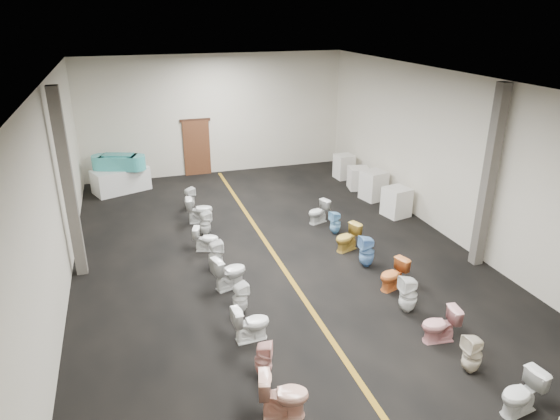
{
  "coord_description": "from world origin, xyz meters",
  "views": [
    {
      "loc": [
        -3.41,
        -10.71,
        6.01
      ],
      "look_at": [
        0.33,
        1.0,
        1.02
      ],
      "focal_mm": 32.0,
      "sensor_mm": 36.0,
      "label": 1
    }
  ],
  "objects_px": {
    "toilet_left_8": "(206,239)",
    "toilet_right_7": "(347,238)",
    "toilet_left_2": "(284,395)",
    "toilet_right_6": "(367,252)",
    "toilet_right_5": "(393,275)",
    "toilet_right_8": "(335,223)",
    "toilet_left_5": "(240,298)",
    "toilet_right_2": "(472,354)",
    "toilet_left_7": "(216,256)",
    "toilet_left_9": "(205,223)",
    "toilet_left_3": "(263,360)",
    "display_table": "(121,180)",
    "bathtub": "(119,162)",
    "toilet_left_4": "(251,323)",
    "toilet_right_9": "(318,212)",
    "appliance_crate_d": "(344,166)",
    "appliance_crate_a": "(396,202)",
    "toilet_right_4": "(408,295)",
    "toilet_left_10": "(199,210)",
    "appliance_crate_b": "(374,185)",
    "toilet_left_6": "(229,272)",
    "appliance_crate_c": "(359,178)",
    "toilet_left_11": "(189,198)",
    "toilet_right_1": "(522,394)",
    "toilet_right_3": "(440,325)"
  },
  "relations": [
    {
      "from": "bathtub",
      "to": "toilet_left_10",
      "type": "height_order",
      "value": "bathtub"
    },
    {
      "from": "display_table",
      "to": "bathtub",
      "type": "relative_size",
      "value": 1.03
    },
    {
      "from": "toilet_left_8",
      "to": "toilet_right_7",
      "type": "distance_m",
      "value": 3.75
    },
    {
      "from": "toilet_right_5",
      "to": "toilet_right_7",
      "type": "distance_m",
      "value": 2.13
    },
    {
      "from": "bathtub",
      "to": "toilet_left_3",
      "type": "relative_size",
      "value": 2.62
    },
    {
      "from": "toilet_left_5",
      "to": "toilet_right_8",
      "type": "bearing_deg",
      "value": -64.34
    },
    {
      "from": "toilet_left_9",
      "to": "toilet_left_3",
      "type": "bearing_deg",
      "value": 160.67
    },
    {
      "from": "toilet_left_3",
      "to": "toilet_left_6",
      "type": "xyz_separation_m",
      "value": [
        0.08,
        3.12,
        0.06
      ]
    },
    {
      "from": "appliance_crate_c",
      "to": "toilet_right_1",
      "type": "xyz_separation_m",
      "value": [
        -2.29,
        -10.51,
        -0.02
      ]
    },
    {
      "from": "toilet_left_6",
      "to": "toilet_left_10",
      "type": "bearing_deg",
      "value": -16.48
    },
    {
      "from": "toilet_left_5",
      "to": "display_table",
      "type": "bearing_deg",
      "value": -1.18
    },
    {
      "from": "toilet_left_6",
      "to": "toilet_right_5",
      "type": "bearing_deg",
      "value": -125.61
    },
    {
      "from": "toilet_left_4",
      "to": "toilet_right_9",
      "type": "relative_size",
      "value": 1.07
    },
    {
      "from": "toilet_left_11",
      "to": "toilet_left_9",
      "type": "bearing_deg",
      "value": 162.14
    },
    {
      "from": "toilet_right_3",
      "to": "toilet_right_8",
      "type": "xyz_separation_m",
      "value": [
        0.09,
        5.2,
        -0.02
      ]
    },
    {
      "from": "toilet_right_5",
      "to": "toilet_right_4",
      "type": "bearing_deg",
      "value": -28.43
    },
    {
      "from": "toilet_right_5",
      "to": "toilet_left_10",
      "type": "bearing_deg",
      "value": -163.06
    },
    {
      "from": "bathtub",
      "to": "appliance_crate_a",
      "type": "relative_size",
      "value": 1.99
    },
    {
      "from": "display_table",
      "to": "toilet_right_8",
      "type": "relative_size",
      "value": 2.72
    },
    {
      "from": "toilet_right_6",
      "to": "toilet_left_8",
      "type": "bearing_deg",
      "value": -117.96
    },
    {
      "from": "toilet_right_2",
      "to": "toilet_right_3",
      "type": "relative_size",
      "value": 1.03
    },
    {
      "from": "toilet_right_1",
      "to": "toilet_right_3",
      "type": "xyz_separation_m",
      "value": [
        -0.14,
        1.99,
        -0.01
      ]
    },
    {
      "from": "appliance_crate_b",
      "to": "appliance_crate_c",
      "type": "xyz_separation_m",
      "value": [
        0.0,
        1.13,
        -0.1
      ]
    },
    {
      "from": "toilet_left_11",
      "to": "toilet_right_9",
      "type": "xyz_separation_m",
      "value": [
        3.53,
        -2.29,
        -0.01
      ]
    },
    {
      "from": "appliance_crate_c",
      "to": "toilet_left_6",
      "type": "relative_size",
      "value": 0.96
    },
    {
      "from": "toilet_left_11",
      "to": "toilet_right_8",
      "type": "bearing_deg",
      "value": -152.26
    },
    {
      "from": "toilet_left_10",
      "to": "toilet_right_2",
      "type": "distance_m",
      "value": 8.87
    },
    {
      "from": "appliance_crate_b",
      "to": "toilet_right_6",
      "type": "height_order",
      "value": "appliance_crate_b"
    },
    {
      "from": "toilet_right_2",
      "to": "toilet_left_4",
      "type": "bearing_deg",
      "value": -122.82
    },
    {
      "from": "toilet_left_2",
      "to": "appliance_crate_b",
      "type": "bearing_deg",
      "value": -20.49
    },
    {
      "from": "toilet_left_10",
      "to": "toilet_right_6",
      "type": "bearing_deg",
      "value": -133.76
    },
    {
      "from": "toilet_right_5",
      "to": "toilet_right_8",
      "type": "bearing_deg",
      "value": 163.09
    },
    {
      "from": "toilet_left_2",
      "to": "toilet_right_7",
      "type": "distance_m",
      "value": 6.09
    },
    {
      "from": "bathtub",
      "to": "toilet_left_9",
      "type": "relative_size",
      "value": 2.54
    },
    {
      "from": "toilet_left_10",
      "to": "appliance_crate_a",
      "type": "bearing_deg",
      "value": -97.39
    },
    {
      "from": "bathtub",
      "to": "toilet_left_7",
      "type": "distance_m",
      "value": 7.01
    },
    {
      "from": "toilet_right_4",
      "to": "appliance_crate_a",
      "type": "bearing_deg",
      "value": 155.72
    },
    {
      "from": "appliance_crate_c",
      "to": "toilet_left_3",
      "type": "distance_m",
      "value": 10.32
    },
    {
      "from": "toilet_left_11",
      "to": "appliance_crate_c",
      "type": "bearing_deg",
      "value": -110.2
    },
    {
      "from": "toilet_left_5",
      "to": "toilet_right_2",
      "type": "height_order",
      "value": "toilet_right_2"
    },
    {
      "from": "appliance_crate_d",
      "to": "appliance_crate_a",
      "type": "bearing_deg",
      "value": -90.0
    },
    {
      "from": "toilet_left_11",
      "to": "display_table",
      "type": "bearing_deg",
      "value": 18.54
    },
    {
      "from": "appliance_crate_a",
      "to": "toilet_left_10",
      "type": "distance_m",
      "value": 6.05
    },
    {
      "from": "toilet_left_8",
      "to": "toilet_left_7",
      "type": "bearing_deg",
      "value": -159.5
    },
    {
      "from": "toilet_left_8",
      "to": "toilet_right_3",
      "type": "bearing_deg",
      "value": -127.41
    },
    {
      "from": "appliance_crate_c",
      "to": "toilet_left_10",
      "type": "distance_m",
      "value": 6.04
    },
    {
      "from": "toilet_right_5",
      "to": "toilet_right_6",
      "type": "height_order",
      "value": "toilet_right_6"
    },
    {
      "from": "toilet_left_5",
      "to": "toilet_left_8",
      "type": "relative_size",
      "value": 1.04
    },
    {
      "from": "toilet_right_9",
      "to": "toilet_left_4",
      "type": "bearing_deg",
      "value": -53.56
    },
    {
      "from": "toilet_left_2",
      "to": "toilet_right_6",
      "type": "relative_size",
      "value": 0.98
    }
  ]
}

